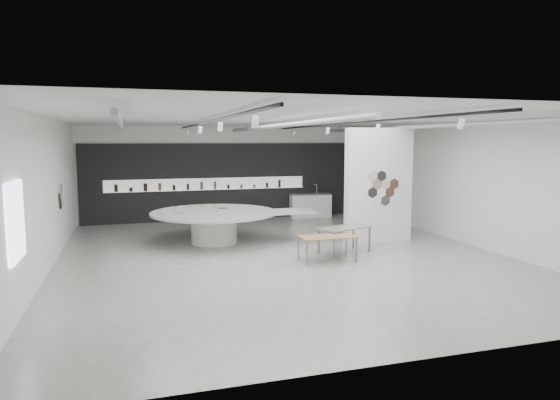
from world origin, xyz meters
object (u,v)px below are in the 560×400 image
object	(u,v)px
partition_column	(379,186)
sample_table_stone	(345,229)
display_island	(217,222)
sample_table_wood	(327,238)
kitchen_counter	(310,205)

from	to	relation	value
partition_column	sample_table_stone	world-z (taller)	partition_column
display_island	sample_table_wood	distance (m)	4.07
sample_table_wood	sample_table_stone	size ratio (longest dim) A/B	0.90
display_island	sample_table_wood	size ratio (longest dim) A/B	3.55
partition_column	display_island	bearing A→B (deg)	165.37
sample_table_wood	kitchen_counter	distance (m)	7.84
partition_column	sample_table_stone	size ratio (longest dim) A/B	2.21
sample_table_wood	kitchen_counter	bearing A→B (deg)	72.98
display_island	kitchen_counter	xyz separation A→B (m)	(4.70, 4.21, -0.16)
kitchen_counter	sample_table_stone	bearing A→B (deg)	-95.71
sample_table_stone	display_island	bearing A→B (deg)	142.63
partition_column	sample_table_wood	world-z (taller)	partition_column
sample_table_stone	kitchen_counter	distance (m)	6.86
sample_table_stone	partition_column	bearing A→B (deg)	35.31
sample_table_wood	sample_table_stone	bearing A→B (deg)	43.10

